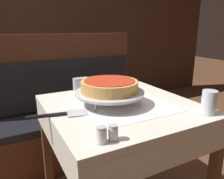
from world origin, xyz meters
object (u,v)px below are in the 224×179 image
deep_dish_pizza (109,86)px  napkin_holder (81,84)px  pizza_server (60,114)px  water_glass_near (209,102)px  salt_shaker (101,135)px  pizza_pan_stand (109,93)px  dining_table_front (121,121)px  condiment_caddy (26,62)px  dining_table_rear (33,74)px  booth_bench (67,124)px  pepper_shaker (113,132)px

deep_dish_pizza → napkin_holder: 0.34m
pizza_server → water_glass_near: (0.67, -0.32, 0.06)m
deep_dish_pizza → salt_shaker: deep_dish_pizza is taller
pizza_pan_stand → salt_shaker: 0.43m
deep_dish_pizza → napkin_holder: deep_dish_pizza is taller
dining_table_front → napkin_holder: bearing=106.9°
napkin_holder → condiment_caddy: bearing=100.5°
dining_table_rear → water_glass_near: water_glass_near is taller
dining_table_rear → condiment_caddy: size_ratio=4.57×
booth_bench → napkin_holder: bearing=-91.0°
pizza_server → condiment_caddy: (0.03, 1.50, 0.05)m
dining_table_front → pizza_server: 0.37m
pizza_pan_stand → condiment_caddy: condiment_caddy is taller
dining_table_rear → dining_table_front: bearing=-81.1°
dining_table_front → pizza_pan_stand: pizza_pan_stand is taller
salt_shaker → water_glass_near: bearing=1.0°
salt_shaker → napkin_holder: size_ratio=0.64×
booth_bench → pepper_shaker: booth_bench is taller
dining_table_front → dining_table_rear: (-0.25, 1.58, 0.01)m
napkin_holder → pizza_server: bearing=-124.0°
pizza_server → booth_bench: bearing=72.9°
napkin_holder → dining_table_front: bearing=-73.1°
pepper_shaker → condiment_caddy: size_ratio=0.33×
deep_dish_pizza → condiment_caddy: size_ratio=1.75×
booth_bench → pizza_server: 0.97m
condiment_caddy → pizza_server: bearing=-91.2°
water_glass_near → condiment_caddy: condiment_caddy is taller
dining_table_front → water_glass_near: water_glass_near is taller
dining_table_rear → booth_bench: size_ratio=0.57×
dining_table_rear → deep_dish_pizza: bearing=-83.1°
deep_dish_pizza → dining_table_rear: bearing=96.9°
booth_bench → napkin_holder: size_ratio=14.35×
booth_bench → pizza_pan_stand: booth_bench is taller
water_glass_near → napkin_holder: (-0.42, 0.69, -0.01)m
pizza_server → napkin_holder: napkin_holder is taller
dining_table_rear → condiment_caddy: bearing=-131.1°
salt_shaker → pepper_shaker: size_ratio=1.07×
pizza_pan_stand → dining_table_front: bearing=-24.9°
dining_table_front → dining_table_rear: same height
dining_table_front → pepper_shaker: size_ratio=13.48×
pepper_shaker → condiment_caddy: condiment_caddy is taller
salt_shaker → napkin_holder: napkin_holder is taller
pizza_server → napkin_holder: size_ratio=2.99×
pizza_server → salt_shaker: salt_shaker is taller
dining_table_front → pizza_server: (-0.35, -0.00, 0.11)m
booth_bench → pepper_shaker: 1.25m
condiment_caddy → salt_shaker: bearing=-88.9°
dining_table_rear → pizza_server: 1.59m
dining_table_rear → napkin_holder: size_ratio=8.25×
dining_table_front → deep_dish_pizza: deep_dish_pizza is taller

